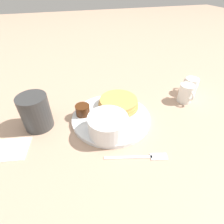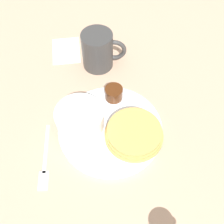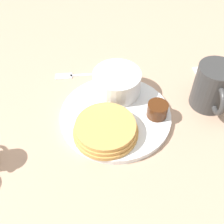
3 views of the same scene
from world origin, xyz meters
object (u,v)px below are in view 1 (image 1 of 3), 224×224
Objects in this scene: coffee_mug at (36,111)px; fork at (144,157)px; bowl at (108,124)px; creamer_pitcher_near at (186,93)px; creamer_pitcher_far at (191,86)px; plate at (111,118)px.

coffee_mug is 0.74× the size of fork.
bowl is 0.20m from coffee_mug.
bowl is 1.47× the size of creamer_pitcher_near.
fork is at bearing -142.06° from creamer_pitcher_far.
coffee_mug is at bearing 170.62° from plate.
bowl is (-0.03, -0.06, 0.03)m from plate.
creamer_pitcher_far is at bearing 10.85° from plate.
plate is at bearing -9.38° from coffee_mug.
fork is (0.24, -0.19, -0.05)m from coffee_mug.
bowl reaches higher than fork.
plate is at bearing -175.65° from creamer_pitcher_near.
plate is 3.26× the size of creamer_pitcher_near.
fork is (0.06, -0.10, -0.04)m from bowl.
plate is at bearing 66.87° from bowl.
plate is 0.21m from coffee_mug.
bowl and creamer_pitcher_near have the same top height.
bowl reaches higher than creamer_pitcher_far.
creamer_pitcher_near is at bearing -140.04° from creamer_pitcher_far.
creamer_pitcher_far is (0.34, 0.12, -0.01)m from bowl.
bowl is at bearing -164.43° from creamer_pitcher_near.
fork is at bearing -76.96° from plate.
coffee_mug is 1.55× the size of creamer_pitcher_near.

